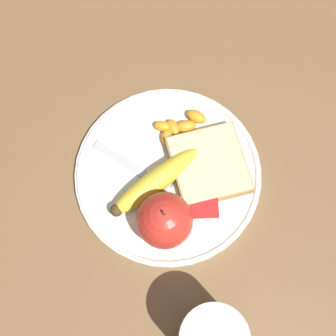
{
  "coord_description": "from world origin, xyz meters",
  "views": [
    {
      "loc": [
        0.21,
        -0.01,
        0.65
      ],
      "look_at": [
        0.0,
        0.0,
        0.03
      ],
      "focal_mm": 50.0,
      "sensor_mm": 36.0,
      "label": 1
    }
  ],
  "objects": [
    {
      "name": "orange_segment_3",
      "position": [
        -0.01,
        0.04,
        0.02
      ],
      "size": [
        0.03,
        0.02,
        0.02
      ],
      "color": "orange",
      "rests_on": "plate"
    },
    {
      "name": "ground_plane",
      "position": [
        0.0,
        0.0,
        0.0
      ],
      "size": [
        3.0,
        3.0,
        0.0
      ],
      "primitive_type": "plane",
      "color": "brown"
    },
    {
      "name": "orange_segment_7",
      "position": [
        -0.08,
        0.05,
        0.02
      ],
      "size": [
        0.03,
        0.04,
        0.02
      ],
      "color": "orange",
      "rests_on": "plate"
    },
    {
      "name": "apple",
      "position": [
        0.08,
        -0.01,
        0.05
      ],
      "size": [
        0.08,
        0.08,
        0.08
      ],
      "color": "red",
      "rests_on": "plate"
    },
    {
      "name": "plate",
      "position": [
        0.0,
        0.0,
        0.01
      ],
      "size": [
        0.27,
        0.27,
        0.01
      ],
      "color": "silver",
      "rests_on": "ground_plane"
    },
    {
      "name": "orange_segment_1",
      "position": [
        -0.07,
        0.01,
        0.02
      ],
      "size": [
        0.03,
        0.03,
        0.01
      ],
      "color": "orange",
      "rests_on": "plate"
    },
    {
      "name": "bread_slice",
      "position": [
        -0.01,
        0.06,
        0.02
      ],
      "size": [
        0.13,
        0.12,
        0.02
      ],
      "color": "#AB8751",
      "rests_on": "plate"
    },
    {
      "name": "orange_segment_4",
      "position": [
        -0.07,
        0.03,
        0.02
      ],
      "size": [
        0.02,
        0.03,
        0.02
      ],
      "color": "orange",
      "rests_on": "plate"
    },
    {
      "name": "banana",
      "position": [
        0.02,
        -0.02,
        0.03
      ],
      "size": [
        0.12,
        0.14,
        0.03
      ],
      "color": "yellow",
      "rests_on": "plate"
    },
    {
      "name": "fork",
      "position": [
        0.02,
        -0.02,
        0.01
      ],
      "size": [
        0.12,
        0.16,
        0.0
      ],
      "rotation": [
        0.0,
        0.0,
        13.51
      ],
      "color": "#B2B2B7",
      "rests_on": "plate"
    },
    {
      "name": "orange_segment_0",
      "position": [
        -0.07,
        -0.01,
        0.02
      ],
      "size": [
        0.02,
        0.03,
        0.01
      ],
      "color": "orange",
      "rests_on": "plate"
    },
    {
      "name": "orange_segment_6",
      "position": [
        -0.03,
        0.03,
        0.02
      ],
      "size": [
        0.03,
        0.02,
        0.02
      ],
      "color": "orange",
      "rests_on": "plate"
    },
    {
      "name": "orange_segment_5",
      "position": [
        -0.04,
        0.04,
        0.02
      ],
      "size": [
        0.04,
        0.03,
        0.02
      ],
      "color": "orange",
      "rests_on": "plate"
    },
    {
      "name": "jam_packet",
      "position": [
        0.05,
        0.05,
        0.02
      ],
      "size": [
        0.05,
        0.04,
        0.02
      ],
      "color": "white",
      "rests_on": "plate"
    },
    {
      "name": "orange_segment_2",
      "position": [
        -0.05,
        -0.0,
        0.02
      ],
      "size": [
        0.03,
        0.02,
        0.01
      ],
      "color": "orange",
      "rests_on": "plate"
    }
  ]
}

